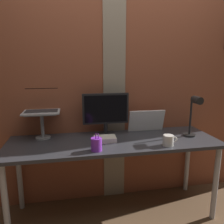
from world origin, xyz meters
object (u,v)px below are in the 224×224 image
Objects in this scene: monitor at (106,111)px; desk_lamp at (194,112)px; laptop at (42,105)px; pen_cup at (96,144)px; whiteboard_panel at (146,121)px; coffee_mug at (168,140)px.

desk_lamp is (0.81, -0.25, 0.01)m from monitor.
laptop is 1.45m from desk_lamp.
pen_cup is at bearing -46.00° from laptop.
whiteboard_panel is 2.49× the size of pen_cup.
pen_cup reaches higher than coffee_mug.
laptop is 2.54× the size of coffee_mug.
monitor is 3.45× the size of coffee_mug.
laptop is at bearing 156.27° from coffee_mug.
desk_lamp is at bearing -37.12° from whiteboard_panel.
monitor is at bearing 139.65° from coffee_mug.
whiteboard_panel is at bearing 142.88° from desk_lamp.
whiteboard_panel is 0.73m from pen_cup.
pen_cup is 1.16× the size of coffee_mug.
coffee_mug is (0.63, 0.00, -0.01)m from pen_cup.
laptop is 1.22m from coffee_mug.
desk_lamp is 0.42m from coffee_mug.
monitor is 1.13× the size of desk_lamp.
desk_lamp is 0.99m from pen_cup.
desk_lamp is at bearing -12.62° from laptop.
monitor is at bearing -6.50° from laptop.
pen_cup is at bearing -179.97° from coffee_mug.
monitor is at bearing 162.93° from desk_lamp.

